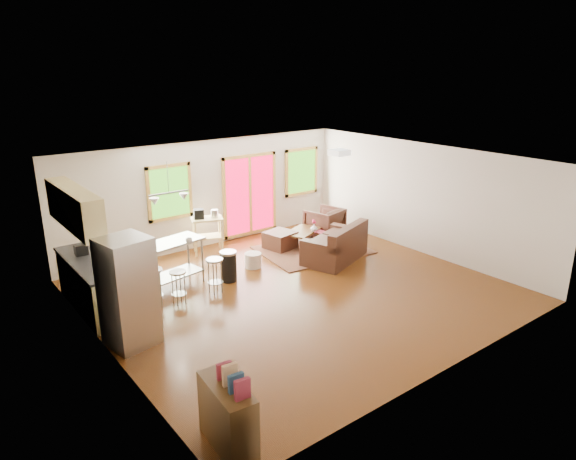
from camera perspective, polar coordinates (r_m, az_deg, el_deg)
floor at (r=10.29m, az=1.03°, el=-6.83°), size 7.50×7.00×0.02m
ceiling at (r=9.49m, az=1.11°, el=7.68°), size 7.50×7.00×0.02m
back_wall at (r=12.64m, az=-8.93°, el=3.99°), size 7.50×0.02×2.60m
left_wall at (r=8.15m, az=-20.13°, el=-4.82°), size 0.02×7.00×2.60m
right_wall at (r=12.42m, az=14.77°, el=3.36°), size 0.02×7.00×2.60m
front_wall at (r=7.58m, az=17.97°, el=-6.33°), size 7.50×0.02×2.60m
window_left at (r=12.12m, az=-13.01°, el=4.11°), size 1.10×0.05×1.30m
french_doors at (r=13.24m, az=-4.24°, el=3.91°), size 1.60×0.05×2.10m
window_right at (r=14.14m, az=1.51°, el=6.51°), size 1.10×0.05×1.30m
rug at (r=12.46m, az=2.78°, el=-2.22°), size 2.69×2.19×0.02m
loveseat at (r=11.77m, az=5.39°, el=-1.82°), size 1.82×1.39×0.86m
coffee_table at (r=12.66m, az=1.63°, el=-0.29°), size 1.14×0.93×0.40m
armchair at (r=13.32m, az=4.05°, el=0.98°), size 0.98×0.94×0.85m
ottoman at (r=12.50m, az=-0.89°, el=-1.15°), size 0.75×0.75×0.43m
pouf at (r=11.41m, az=-3.91°, el=-3.37°), size 0.40×0.40×0.32m
vase at (r=12.54m, az=2.91°, el=0.32°), size 0.21×0.21×0.30m
book at (r=12.35m, az=3.40°, el=0.22°), size 0.22×0.06×0.30m
cabinets at (r=9.89m, az=-21.50°, el=-3.32°), size 0.64×2.24×2.30m
refrigerator at (r=8.48m, az=-17.29°, el=-6.59°), size 0.83×0.81×1.79m
island at (r=10.42m, az=-13.32°, el=-2.98°), size 1.62×0.87×0.97m
cup at (r=10.25m, az=-10.95°, el=-1.10°), size 0.15×0.13×0.13m
bar_stool_a at (r=9.74m, az=-14.76°, el=-5.28°), size 0.39×0.39×0.75m
bar_stool_b at (r=9.79m, az=-12.11°, el=-5.41°), size 0.32×0.32×0.66m
bar_stool_c at (r=10.12m, az=-8.15°, el=-4.16°), size 0.34×0.34×0.71m
trash_can at (r=10.71m, az=-6.63°, el=-3.98°), size 0.44×0.44×0.64m
kitchen_cart at (r=12.20m, az=-9.08°, el=0.78°), size 0.83×0.69×1.10m
bookshelf at (r=6.36m, az=-6.71°, el=-19.73°), size 0.45×0.95×1.08m
ceiling_flush at (r=10.99m, az=5.73°, el=8.58°), size 0.35×0.35×0.12m
pendant_light at (r=9.93m, az=-13.05°, el=3.46°), size 0.80×0.18×0.79m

